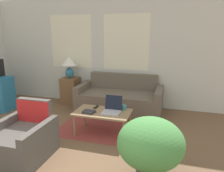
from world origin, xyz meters
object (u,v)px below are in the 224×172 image
at_px(couch, 120,99).
at_px(armchair, 24,140).
at_px(book_red, 89,112).
at_px(tv_remote, 96,107).
at_px(cup_navy, 124,107).
at_px(table_lamp, 69,64).
at_px(laptop, 112,109).
at_px(potted_plant, 151,145).
at_px(coffee_table, 103,114).

distance_m(couch, armchair, 2.44).
bearing_deg(book_red, tv_remote, 83.61).
bearing_deg(cup_navy, armchair, -134.84).
xyz_separation_m(table_lamp, laptop, (1.50, -1.36, -0.53)).
relative_size(cup_navy, book_red, 0.44).
xyz_separation_m(table_lamp, potted_plant, (2.30, -2.49, -0.51)).
distance_m(tv_remote, potted_plant, 1.71).
height_order(armchair, table_lamp, table_lamp).
height_order(couch, potted_plant, potted_plant).
bearing_deg(coffee_table, tv_remote, 137.79).
xyz_separation_m(coffee_table, cup_navy, (0.34, 0.20, 0.09)).
xyz_separation_m(couch, book_red, (-0.22, -1.36, 0.17)).
bearing_deg(couch, laptop, -82.55).
bearing_deg(coffee_table, potted_plant, -48.52).
relative_size(coffee_table, book_red, 4.60).
bearing_deg(book_red, couch, 80.74).
distance_m(couch, tv_remote, 1.11).
bearing_deg(couch, tv_remote, -100.01).
relative_size(tv_remote, potted_plant, 0.18).
xyz_separation_m(couch, potted_plant, (0.96, -2.33, 0.24)).
bearing_deg(potted_plant, table_lamp, 132.75).
relative_size(coffee_table, laptop, 3.00).
bearing_deg(armchair, cup_navy, 45.16).
bearing_deg(book_red, cup_navy, 29.85).
relative_size(couch, cup_navy, 20.34).
relative_size(armchair, table_lamp, 1.60).
xyz_separation_m(couch, laptop, (0.16, -1.21, 0.22)).
distance_m(armchair, laptop, 1.50).
height_order(armchair, potted_plant, potted_plant).
bearing_deg(laptop, book_red, -158.03).
xyz_separation_m(cup_navy, tv_remote, (-0.52, -0.03, -0.04)).
xyz_separation_m(coffee_table, laptop, (0.17, 0.03, 0.11)).
xyz_separation_m(laptop, potted_plant, (0.80, -1.12, 0.02)).
height_order(table_lamp, laptop, table_lamp).
bearing_deg(cup_navy, couch, 107.68).
bearing_deg(tv_remote, table_lamp, 133.12).
height_order(armchair, cup_navy, armchair).
bearing_deg(potted_plant, cup_navy, 115.89).
xyz_separation_m(laptop, cup_navy, (0.17, 0.17, -0.02)).
distance_m(coffee_table, cup_navy, 0.40).
height_order(armchair, laptop, armchair).
xyz_separation_m(table_lamp, tv_remote, (1.15, -1.23, -0.58)).
height_order(coffee_table, laptop, laptop).
xyz_separation_m(table_lamp, coffee_table, (1.33, -1.39, -0.64)).
bearing_deg(coffee_table, couch, 89.67).
xyz_separation_m(cup_navy, potted_plant, (0.63, -1.29, 0.04)).
xyz_separation_m(armchair, coffee_table, (0.88, 1.03, 0.12)).
bearing_deg(cup_navy, coffee_table, -149.97).
distance_m(armchair, book_red, 1.14).
xyz_separation_m(armchair, book_red, (0.66, 0.91, 0.18)).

